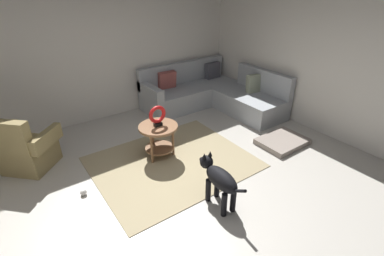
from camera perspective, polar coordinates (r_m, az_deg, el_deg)
ground_plane at (r=3.88m, az=-0.28°, el=-13.12°), size 6.00×6.00×0.10m
wall_back at (r=5.71m, az=-18.21°, el=14.99°), size 6.00×0.12×2.70m
wall_right at (r=5.33m, az=27.15°, el=12.50°), size 0.12×6.00×2.70m
area_rug at (r=4.38m, az=-3.99°, el=-6.88°), size 2.30×1.90×0.01m
sectional_couch at (r=6.15m, az=4.09°, el=6.82°), size 2.20×2.25×0.88m
armchair at (r=4.73m, az=-30.66°, el=-3.80°), size 0.99×0.99×0.88m
side_table at (r=4.34m, az=-6.80°, el=-0.98°), size 0.60×0.60×0.54m
torus_sculpture at (r=4.20m, az=-7.02°, el=2.54°), size 0.28×0.08×0.33m
dog_bed_mat at (r=5.06m, az=17.84°, el=-2.59°), size 0.80×0.60×0.09m
dog at (r=3.45m, az=5.49°, el=-10.25°), size 0.24×0.85×0.63m
dog_toy_ball at (r=4.02m, az=-21.15°, el=-12.05°), size 0.08×0.08×0.08m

